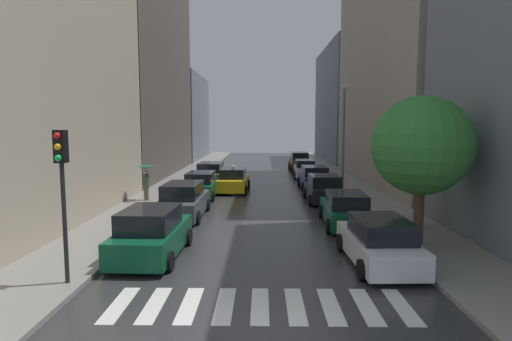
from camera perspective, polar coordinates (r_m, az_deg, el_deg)
name	(u,v)px	position (r m, az deg, el deg)	size (l,w,h in m)	color
ground_plane	(261,184)	(32.61, 0.73, -1.86)	(28.00, 72.00, 0.04)	#303033
sidewalk_left	(178,183)	(33.25, -10.55, -1.64)	(3.00, 72.00, 0.15)	gray
sidewalk_right	(345,183)	(33.23, 12.02, -1.68)	(3.00, 72.00, 0.15)	gray
crosswalk_stripes	(260,305)	(11.17, 0.55, -17.95)	(7.65, 2.20, 0.01)	silver
building_left_mid	(137,38)	(39.95, -15.97, 17.04)	(6.00, 19.59, 24.44)	#564C47
building_left_far	(179,118)	(56.95, -10.45, 7.10)	(6.00, 15.35, 11.04)	slate
building_right_mid	(406,52)	(34.97, 19.76, 14.95)	(6.00, 21.59, 20.18)	#9E9384
building_right_far	(348,105)	(54.90, 12.47, 8.77)	(6.00, 18.44, 14.26)	slate
parked_car_left_nearest	(151,234)	(15.07, -14.09, -8.43)	(2.25, 4.42, 1.75)	#0C4C2D
parked_car_left_second	(183,201)	(21.09, -9.88, -4.14)	(2.19, 4.83, 1.74)	#474C51
parked_car_left_third	(201,185)	(26.77, -7.50, -2.01)	(2.08, 4.67, 1.62)	#0C4C2D
parked_car_left_fourth	(211,174)	(32.38, -6.14, -0.49)	(2.29, 4.82, 1.71)	#474C51
parked_car_right_nearest	(379,242)	(14.46, 16.47, -9.41)	(2.18, 4.41, 1.59)	silver
parked_car_right_second	(346,210)	(19.49, 12.14, -5.29)	(2.18, 4.54, 1.55)	#0C4C2D
parked_car_right_third	(324,189)	(25.15, 9.25, -2.56)	(2.18, 4.09, 1.63)	black
parked_car_right_fourth	(314,178)	(30.36, 7.96, -1.03)	(2.14, 4.29, 1.63)	navy
parked_car_right_fifth	(305,169)	(37.00, 6.66, 0.23)	(2.11, 4.57, 1.54)	silver
parked_car_right_sixth	(299,162)	(42.72, 5.94, 1.20)	(2.07, 4.30, 1.82)	brown
taxi_midroad	(233,180)	(28.86, -3.10, -1.36)	(2.20, 4.40, 1.81)	yellow
pedestrian_foreground	(146,176)	(25.39, -14.80, -0.68)	(0.97, 0.97, 2.04)	brown
pedestrian_near_tree	(420,194)	(19.50, 21.53, -2.96)	(1.00, 1.00, 2.02)	brown
street_tree_right	(422,146)	(16.50, 21.69, 3.15)	(3.65, 3.65, 5.51)	#513823
traffic_light_left_corner	(62,173)	(12.61, -25.01, -0.25)	(0.30, 0.42, 4.30)	black
lamp_post_right	(344,130)	(28.84, 11.88, 5.38)	(0.60, 0.28, 7.06)	#595B60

